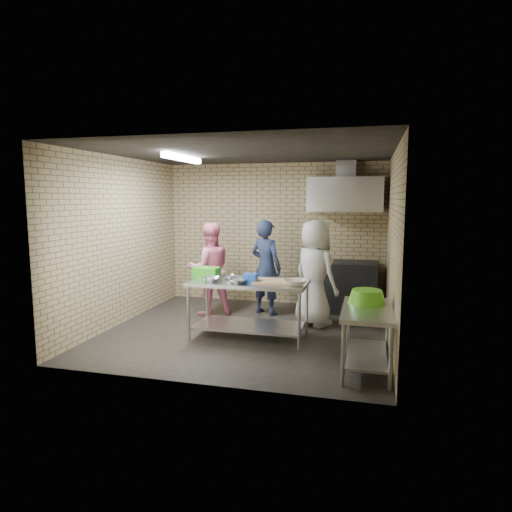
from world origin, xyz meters
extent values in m
plane|color=black|center=(0.00, 0.00, 0.00)|extent=(4.20, 4.20, 0.00)
plane|color=black|center=(0.00, 0.00, 2.70)|extent=(4.20, 4.20, 0.00)
cube|color=tan|center=(0.00, 2.00, 1.35)|extent=(4.20, 0.06, 2.70)
cube|color=tan|center=(0.00, -2.00, 1.35)|extent=(4.20, 0.06, 2.70)
cube|color=tan|center=(-2.10, 0.00, 1.35)|extent=(0.06, 4.00, 2.70)
cube|color=tan|center=(2.10, 0.00, 1.35)|extent=(0.06, 4.00, 2.70)
cube|color=#ABADB2|center=(0.12, -0.27, 0.42)|extent=(1.69, 0.85, 0.85)
cube|color=silver|center=(1.80, -1.10, 0.38)|extent=(0.60, 1.20, 0.75)
cube|color=black|center=(1.35, 1.65, 0.45)|extent=(1.20, 0.70, 0.90)
cube|color=silver|center=(1.35, 1.70, 2.10)|extent=(1.30, 0.60, 0.60)
cube|color=#A5A8AD|center=(1.35, 1.85, 2.55)|extent=(0.35, 0.30, 0.30)
cube|color=#3F2B19|center=(1.65, 1.89, 1.92)|extent=(0.80, 0.20, 0.04)
cube|color=white|center=(-1.00, 0.00, 2.64)|extent=(0.10, 1.25, 0.08)
cube|color=green|center=(-0.58, -0.15, 0.92)|extent=(0.38, 0.28, 0.15)
cube|color=blue|center=(0.17, -0.37, 0.91)|extent=(0.19, 0.19, 0.12)
cube|color=tan|center=(0.47, -0.29, 0.86)|extent=(0.52, 0.40, 0.03)
imported|color=#ACADB3|center=(-0.38, -0.47, 0.88)|extent=(0.33, 0.33, 0.06)
imported|color=silver|center=(-0.18, -0.22, 0.88)|extent=(0.25, 0.25, 0.06)
imported|color=#A9AAB0|center=(0.02, -0.49, 0.88)|extent=(0.30, 0.30, 0.06)
imported|color=beige|center=(0.82, -0.42, 0.89)|extent=(0.40, 0.40, 0.08)
cylinder|color=#B22619|center=(1.40, 1.89, 2.03)|extent=(0.07, 0.07, 0.18)
cylinder|color=green|center=(1.80, 1.89, 2.02)|extent=(0.06, 0.06, 0.15)
imported|color=#151935|center=(0.04, 1.11, 0.83)|extent=(0.71, 0.60, 1.66)
imported|color=pink|center=(-0.90, 0.84, 0.81)|extent=(0.99, 0.93, 1.61)
imported|color=silver|center=(0.96, 0.63, 0.85)|extent=(0.98, 0.94, 1.70)
camera|label=1|loc=(1.78, -6.35, 2.04)|focal=31.03mm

